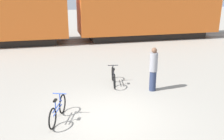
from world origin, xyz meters
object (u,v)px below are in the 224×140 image
Objects in this scene: person_in_grey at (153,69)px; bicycle_black at (113,77)px; bicycle_blue at (58,110)px; freight_train at (72,7)px.

bicycle_black is at bearing 115.97° from person_in_grey.
person_in_grey is at bearing 23.32° from bicycle_blue.
bicycle_blue is 4.33m from person_in_grey.
freight_train is at bearing 74.75° from person_in_grey.
freight_train is 11.09m from person_in_grey.
bicycle_black is at bearing 47.66° from bicycle_blue.
person_in_grey reaches higher than bicycle_black.
bicycle_blue reaches higher than bicycle_black.
bicycle_blue is (-1.64, -12.42, -2.24)m from freight_train.
person_in_grey is at bearing -77.88° from freight_train.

